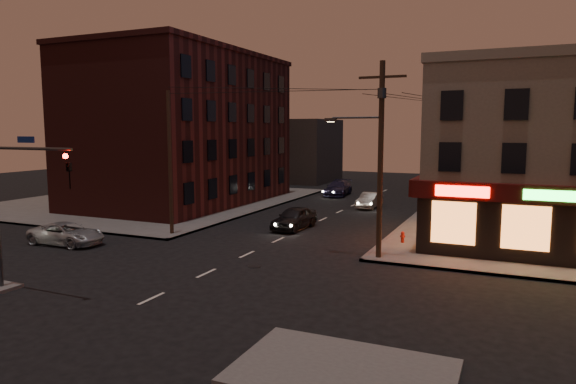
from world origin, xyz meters
The scene contains 16 objects.
ground centered at (0.00, 0.00, 0.00)m, with size 120.00×120.00×0.00m, color black.
sidewalk_nw centered at (-18.00, 19.00, 0.07)m, with size 24.00×28.00×0.15m, color #514F4C.
pizza_building centered at (15.93, 13.43, 5.35)m, with size 15.85×12.85×10.50m.
brick_apartment centered at (-14.50, 19.00, 6.65)m, with size 12.00×20.00×13.00m, color #471916.
bg_building_ne_a centered at (14.00, 38.00, 3.50)m, with size 10.00×12.00×7.00m, color #3F3D3A.
bg_building_nw centered at (-13.00, 42.00, 4.00)m, with size 9.00×10.00×8.00m, color #3F3D3A.
bg_building_ne_b centered at (12.00, 52.00, 3.00)m, with size 8.00×8.00×6.00m, color #3F3D3A.
utility_pole_main centered at (6.68, 5.80, 5.76)m, with size 4.20×0.44×10.00m.
utility_pole_far centered at (6.80, 32.00, 4.65)m, with size 0.26×0.26×9.00m, color #382619.
utility_pole_west centered at (-6.80, 6.50, 4.65)m, with size 0.24×0.24×9.00m, color #382619.
traffic_signal centered at (-5.57, -5.60, 4.16)m, with size 4.49×0.32×6.47m.
suv_cross centered at (-10.89, 1.86, 0.64)m, with size 2.13×4.62×1.28m, color #9BA0A4.
sedan_near centered at (-0.50, 11.68, 0.76)m, with size 1.79×4.44×1.51m, color black.
sedan_mid centered at (1.73, 22.97, 0.66)m, with size 1.39×3.99×1.31m, color gray.
sedan_far centered at (-3.43, 29.91, 0.75)m, with size 2.10×5.17×1.50m, color #1E1D3A.
fire_hydrant centered at (7.25, 9.73, 0.51)m, with size 0.29×0.29×0.67m.
Camera 1 is at (13.09, -19.94, 6.75)m, focal length 32.00 mm.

